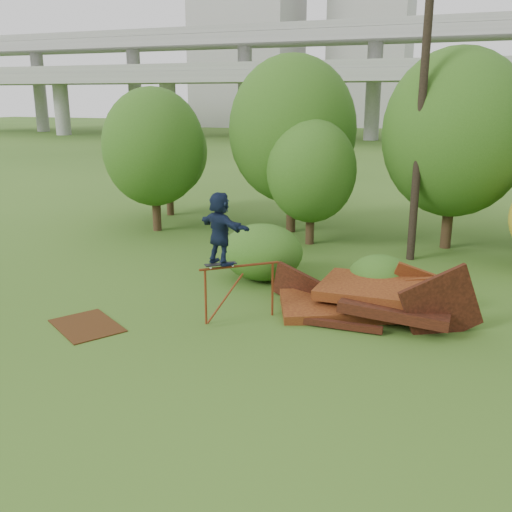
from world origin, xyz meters
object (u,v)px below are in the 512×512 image
(skater, at_px, (220,228))
(flat_plate, at_px, (87,326))
(scrap_pile, at_px, (368,301))
(utility_pole, at_px, (421,118))

(skater, xyz_separation_m, flat_plate, (-3.07, -1.49, -2.47))
(scrap_pile, height_order, skater, skater)
(flat_plate, height_order, utility_pole, utility_pole)
(utility_pole, bearing_deg, skater, -116.49)
(scrap_pile, distance_m, skater, 4.40)
(scrap_pile, relative_size, flat_plate, 3.05)
(scrap_pile, relative_size, utility_pole, 0.60)
(utility_pole, bearing_deg, flat_plate, -126.84)
(scrap_pile, bearing_deg, utility_pole, 85.88)
(skater, bearing_deg, utility_pole, -91.54)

